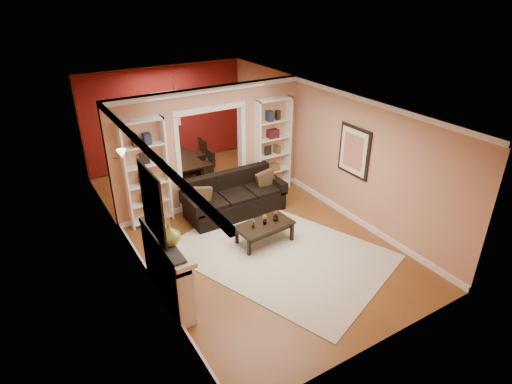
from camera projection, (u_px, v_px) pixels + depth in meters
floor at (238, 223)px, 9.22m from camera, size 8.00×8.00×0.00m
ceiling at (235, 100)px, 8.00m from camera, size 8.00×8.00×0.00m
wall_back at (166, 116)px, 11.66m from camera, size 8.00×0.00×8.00m
wall_front at (385, 270)px, 5.56m from camera, size 8.00×0.00×8.00m
wall_left at (125, 192)px, 7.57m from camera, size 0.00×8.00×8.00m
wall_right at (324, 146)px, 9.65m from camera, size 0.00×8.00×8.00m
partition_wall at (210, 148)px, 9.53m from camera, size 4.50×0.15×2.70m
red_back_panel at (166, 118)px, 11.65m from camera, size 4.44×0.04×2.64m
dining_window at (166, 110)px, 11.52m from camera, size 0.78×0.03×0.98m
area_rug at (280, 253)px, 8.22m from camera, size 3.99×4.63×0.01m
sofa at (235, 195)px, 9.45m from camera, size 2.25×0.97×0.88m
pillow_left at (202, 196)px, 8.98m from camera, size 0.41×0.14×0.41m
pillow_right at (266, 180)px, 9.71m from camera, size 0.42×0.15×0.42m
coffee_table at (264, 233)px, 8.48m from camera, size 1.16×0.70×0.42m
plant_left at (253, 223)px, 8.22m from camera, size 0.12×0.13×0.21m
plant_center at (265, 220)px, 8.34m from camera, size 0.10×0.12×0.20m
plant_right at (276, 216)px, 8.46m from camera, size 0.17×0.17×0.22m
bookshelf_left at (146, 173)px, 8.77m from camera, size 0.90×0.30×2.30m
bookshelf_right at (273, 146)px, 10.21m from camera, size 0.90×0.30×2.30m
fireplace at (169, 269)px, 6.85m from camera, size 0.32×1.70×1.16m
vase at (169, 234)px, 6.35m from camera, size 0.39×0.39×0.36m
mirror at (152, 204)px, 6.23m from camera, size 0.03×0.95×1.10m
wall_sconce at (119, 156)px, 7.82m from camera, size 0.18×0.18×0.22m
framed_art at (354, 151)px, 8.78m from camera, size 0.04×0.85×1.05m
dining_table at (181, 169)px, 11.15m from camera, size 1.61×0.90×0.57m
dining_chair_nw at (164, 172)px, 10.60m from camera, size 0.51×0.51×0.87m
dining_chair_ne at (205, 165)px, 11.14m from camera, size 0.42×0.42×0.75m
dining_chair_sw at (156, 162)px, 11.04m from camera, size 0.56×0.56×0.95m
dining_chair_se at (195, 155)px, 11.56m from camera, size 0.50×0.50×0.89m
chandelier at (182, 103)px, 10.37m from camera, size 0.50×0.50×0.30m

